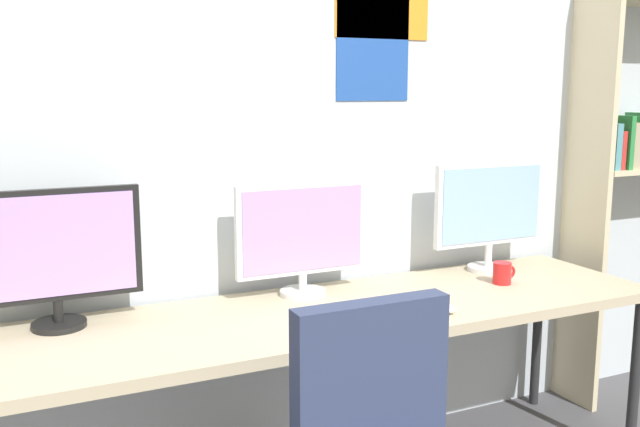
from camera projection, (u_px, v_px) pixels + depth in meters
name	position (u px, v px, depth m)	size (l,w,h in m)	color
wall_back	(282.00, 148.00, 2.84)	(5.07, 0.11, 2.60)	silver
desk	(326.00, 322.00, 2.57)	(2.67, 0.68, 0.74)	tan
monitor_left	(54.00, 252.00, 2.33)	(0.57, 0.18, 0.47)	black
monitor_center	(302.00, 235.00, 2.71)	(0.54, 0.18, 0.44)	silver
monitor_right	(490.00, 210.00, 3.08)	(0.56, 0.18, 0.48)	silver
keyboard_main	(355.00, 326.00, 2.35)	(0.38, 0.13, 0.02)	silver
computer_mouse	(446.00, 308.00, 2.53)	(0.06, 0.10, 0.03)	silver
coffee_mug	(503.00, 273.00, 2.90)	(0.11, 0.08, 0.09)	red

